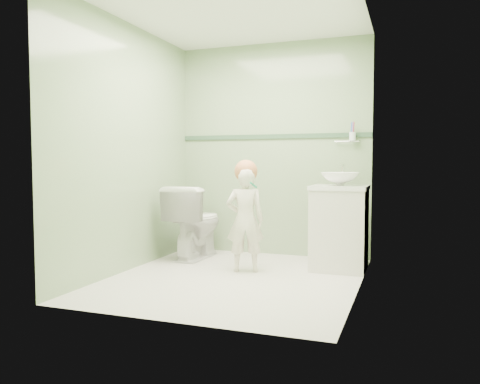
% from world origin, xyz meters
% --- Properties ---
extents(ground, '(2.50, 2.50, 0.00)m').
position_xyz_m(ground, '(0.00, 0.00, 0.00)').
color(ground, silver).
rests_on(ground, ground).
extents(room_shell, '(2.50, 2.54, 2.40)m').
position_xyz_m(room_shell, '(0.00, 0.00, 1.20)').
color(room_shell, '#8BAF7C').
rests_on(room_shell, ground).
extents(trim_stripe, '(2.20, 0.02, 0.05)m').
position_xyz_m(trim_stripe, '(0.00, 1.24, 1.35)').
color(trim_stripe, '#35553C').
rests_on(trim_stripe, room_shell).
extents(vanity, '(0.52, 0.50, 0.80)m').
position_xyz_m(vanity, '(0.84, 0.70, 0.40)').
color(vanity, silver).
rests_on(vanity, ground).
extents(counter, '(0.54, 0.52, 0.04)m').
position_xyz_m(counter, '(0.84, 0.70, 0.81)').
color(counter, white).
rests_on(counter, vanity).
extents(basin, '(0.37, 0.37, 0.13)m').
position_xyz_m(basin, '(0.84, 0.70, 0.89)').
color(basin, white).
rests_on(basin, counter).
extents(faucet, '(0.03, 0.13, 0.18)m').
position_xyz_m(faucet, '(0.84, 0.89, 0.97)').
color(faucet, silver).
rests_on(faucet, counter).
extents(cup_holder, '(0.26, 0.07, 0.21)m').
position_xyz_m(cup_holder, '(0.89, 1.18, 1.33)').
color(cup_holder, silver).
rests_on(cup_holder, room_shell).
extents(toilet, '(0.47, 0.80, 0.80)m').
position_xyz_m(toilet, '(-0.74, 0.74, 0.40)').
color(toilet, white).
rests_on(toilet, ground).
extents(toddler, '(0.42, 0.34, 1.00)m').
position_xyz_m(toddler, '(-0.00, 0.30, 0.50)').
color(toddler, silver).
rests_on(toddler, ground).
extents(hair_cap, '(0.22, 0.22, 0.22)m').
position_xyz_m(hair_cap, '(-0.00, 0.33, 0.97)').
color(hair_cap, '#C47545').
rests_on(hair_cap, toddler).
extents(teal_toothbrush, '(0.10, 0.14, 0.08)m').
position_xyz_m(teal_toothbrush, '(0.11, 0.21, 0.85)').
color(teal_toothbrush, '#118E60').
rests_on(teal_toothbrush, toddler).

